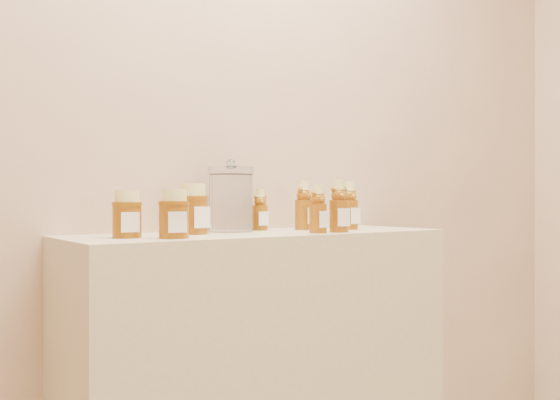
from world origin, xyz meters
TOP-DOWN VIEW (x-y plane):
  - wall_back at (0.00, 1.75)m, footprint 3.50×0.02m
  - display_table at (0.00, 1.55)m, footprint 1.20×0.40m
  - bear_bottle_back_left at (0.07, 1.66)m, footprint 0.06×0.06m
  - bear_bottle_back_mid at (0.20, 1.61)m, footprint 0.08×0.08m
  - bear_bottle_back_right at (0.34, 1.53)m, footprint 0.07×0.07m
  - bear_bottle_front_left at (0.12, 1.42)m, footprint 0.06×0.06m
  - bear_bottle_front_right at (0.20, 1.42)m, footprint 0.07×0.07m
  - honey_jar_left at (-0.44, 1.54)m, footprint 0.09×0.09m
  - honey_jar_back at (-0.22, 1.59)m, footprint 0.11×0.11m
  - honey_jar_front at (-0.34, 1.45)m, footprint 0.10×0.10m
  - glass_canister at (-0.06, 1.63)m, footprint 0.18×0.18m

SIDE VIEW (x-z plane):
  - display_table at x=0.00m, z-range 0.00..0.90m
  - honey_jar_left at x=-0.44m, z-range 0.90..1.03m
  - honey_jar_front at x=-0.34m, z-range 0.90..1.03m
  - honey_jar_back at x=-0.22m, z-range 0.90..1.05m
  - bear_bottle_back_left at x=0.07m, z-range 0.90..1.05m
  - bear_bottle_front_left at x=0.12m, z-range 0.90..1.07m
  - bear_bottle_back_right at x=0.34m, z-range 0.90..1.08m
  - bear_bottle_front_right at x=0.20m, z-range 0.90..1.09m
  - bear_bottle_back_mid at x=0.20m, z-range 0.90..1.09m
  - glass_canister at x=-0.06m, z-range 0.90..1.12m
  - wall_back at x=0.00m, z-range 0.00..2.70m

